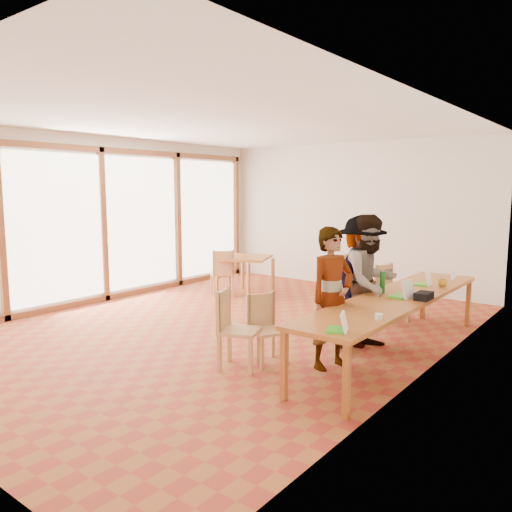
# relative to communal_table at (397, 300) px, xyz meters

# --- Properties ---
(ground) EXTENTS (8.00, 8.00, 0.00)m
(ground) POSITION_rel_communal_table_xyz_m (-2.50, -0.35, -0.70)
(ground) COLOR #9D5226
(ground) RESTS_ON ground
(wall_back) EXTENTS (6.00, 0.10, 3.00)m
(wall_back) POSITION_rel_communal_table_xyz_m (-2.50, 3.65, 0.80)
(wall_back) COLOR silver
(wall_back) RESTS_ON ground
(wall_right) EXTENTS (0.10, 8.00, 3.00)m
(wall_right) POSITION_rel_communal_table_xyz_m (0.50, -0.35, 0.80)
(wall_right) COLOR silver
(wall_right) RESTS_ON ground
(window_wall) EXTENTS (0.10, 8.00, 3.00)m
(window_wall) POSITION_rel_communal_table_xyz_m (-5.46, -0.35, 0.80)
(window_wall) COLOR white
(window_wall) RESTS_ON ground
(ceiling) EXTENTS (6.00, 8.00, 0.04)m
(ceiling) POSITION_rel_communal_table_xyz_m (-2.50, -0.35, 2.32)
(ceiling) COLOR white
(ceiling) RESTS_ON wall_back
(communal_table) EXTENTS (0.80, 4.00, 0.75)m
(communal_table) POSITION_rel_communal_table_xyz_m (0.00, 0.00, 0.00)
(communal_table) COLOR #BD6B2A
(communal_table) RESTS_ON ground
(side_table) EXTENTS (0.90, 0.90, 0.75)m
(side_table) POSITION_rel_communal_table_xyz_m (-3.74, 1.64, -0.03)
(side_table) COLOR #BD6B2A
(side_table) RESTS_ON ground
(chair_near) EXTENTS (0.56, 0.56, 0.49)m
(chair_near) POSITION_rel_communal_table_xyz_m (-1.34, -1.57, -0.14)
(chair_near) COLOR tan
(chair_near) RESTS_ON ground
(chair_mid) EXTENTS (0.51, 0.51, 0.44)m
(chair_mid) POSITION_rel_communal_table_xyz_m (-1.17, -1.17, -0.20)
(chair_mid) COLOR tan
(chair_mid) RESTS_ON ground
(chair_far) EXTENTS (0.48, 0.48, 0.54)m
(chair_far) POSITION_rel_communal_table_xyz_m (-1.35, 1.34, -0.08)
(chair_far) COLOR tan
(chair_far) RESTS_ON ground
(chair_empty) EXTENTS (0.51, 0.51, 0.47)m
(chair_empty) POSITION_rel_communal_table_xyz_m (-0.76, 1.51, -0.16)
(chair_empty) COLOR tan
(chair_empty) RESTS_ON ground
(chair_spare) EXTENTS (0.59, 0.59, 0.48)m
(chair_spare) POSITION_rel_communal_table_xyz_m (-3.96, 1.24, -0.15)
(chair_spare) COLOR tan
(chair_spare) RESTS_ON ground
(person_near) EXTENTS (0.57, 0.69, 1.64)m
(person_near) POSITION_rel_communal_table_xyz_m (-0.43, -0.85, 0.12)
(person_near) COLOR gray
(person_near) RESTS_ON ground
(person_mid) EXTENTS (0.93, 1.03, 1.74)m
(person_mid) POSITION_rel_communal_table_xyz_m (-0.38, 0.05, 0.17)
(person_mid) COLOR gray
(person_mid) RESTS_ON ground
(person_far) EXTENTS (0.78, 1.19, 1.73)m
(person_far) POSITION_rel_communal_table_xyz_m (-0.54, 0.11, 0.16)
(person_far) COLOR gray
(person_far) RESTS_ON ground
(laptop_near) EXTENTS (0.25, 0.26, 0.18)m
(laptop_near) POSITION_rel_communal_table_xyz_m (0.18, -1.79, 0.10)
(laptop_near) COLOR green
(laptop_near) RESTS_ON communal_table
(laptop_mid) EXTENTS (0.25, 0.29, 0.23)m
(laptop_mid) POSITION_rel_communal_table_xyz_m (0.10, -0.04, 0.11)
(laptop_mid) COLOR green
(laptop_mid) RESTS_ON communal_table
(laptop_far) EXTENTS (0.21, 0.24, 0.19)m
(laptop_far) POSITION_rel_communal_table_xyz_m (0.04, 0.89, 0.10)
(laptop_far) COLOR green
(laptop_far) RESTS_ON communal_table
(yellow_mug) EXTENTS (0.14, 0.14, 0.10)m
(yellow_mug) POSITION_rel_communal_table_xyz_m (0.25, 0.95, 0.10)
(yellow_mug) COLOR gold
(yellow_mug) RESTS_ON communal_table
(green_bottle) EXTENTS (0.07, 0.07, 0.28)m
(green_bottle) POSITION_rel_communal_table_xyz_m (-0.22, 0.06, 0.19)
(green_bottle) COLOR #17651E
(green_bottle) RESTS_ON communal_table
(clear_glass) EXTENTS (0.07, 0.07, 0.09)m
(clear_glass) POSITION_rel_communal_table_xyz_m (0.21, 1.60, 0.09)
(clear_glass) COLOR silver
(clear_glass) RESTS_ON communal_table
(condiment_cup) EXTENTS (0.08, 0.08, 0.06)m
(condiment_cup) POSITION_rel_communal_table_xyz_m (0.28, -1.16, 0.08)
(condiment_cup) COLOR white
(condiment_cup) RESTS_ON communal_table
(pink_phone) EXTENTS (0.05, 0.10, 0.01)m
(pink_phone) POSITION_rel_communal_table_xyz_m (-0.23, 0.94, 0.05)
(pink_phone) COLOR #DD3160
(pink_phone) RESTS_ON communal_table
(black_pouch) EXTENTS (0.16, 0.26, 0.09)m
(black_pouch) POSITION_rel_communal_table_xyz_m (0.33, 0.01, 0.09)
(black_pouch) COLOR black
(black_pouch) RESTS_ON communal_table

